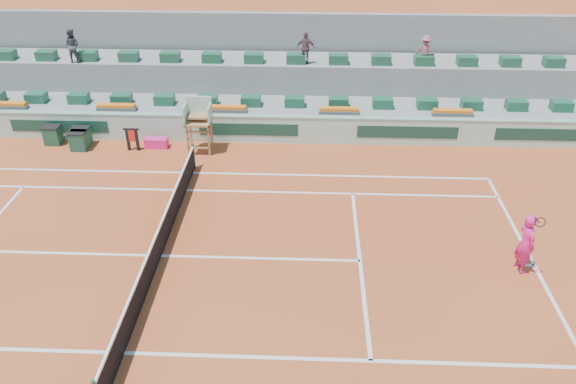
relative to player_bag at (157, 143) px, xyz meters
name	(u,v)px	position (x,y,z in m)	size (l,w,h in m)	color
ground	(161,256)	(2.01, -7.73, -0.22)	(90.00, 90.00, 0.00)	#A0411E
seating_tier_lower	(212,109)	(2.01, 2.97, 0.38)	(36.00, 4.00, 1.20)	gray
seating_tier_upper	(216,83)	(2.01, 4.57, 1.08)	(36.00, 2.40, 2.60)	gray
stadium_back_wall	(220,56)	(2.01, 6.17, 1.98)	(36.00, 0.40, 4.40)	gray
player_bag	(157,143)	(0.00, 0.00, 0.00)	(0.98, 0.43, 0.43)	#F41F86
spectator_left	(72,46)	(-4.52, 3.68, 3.17)	(0.77, 0.60, 1.58)	#474853
spectator_mid	(306,48)	(6.47, 3.86, 3.14)	(0.88, 0.37, 1.51)	brown
spectator_right	(426,50)	(12.05, 4.06, 3.06)	(0.87, 0.50, 1.35)	#A3515C
court_lines	(161,256)	(2.01, -7.73, -0.21)	(23.89, 11.09, 0.01)	silver
tennis_net	(159,243)	(2.01, -7.73, 0.31)	(0.10, 11.97, 1.10)	black
advertising_hoarding	(205,128)	(2.03, 0.76, 0.42)	(36.00, 0.34, 1.26)	#A5D0B9
umpire_chair	(198,118)	(2.01, -0.24, 1.33)	(1.10, 0.90, 2.40)	#956438
seat_row_lower	(208,100)	(2.01, 2.07, 1.20)	(32.90, 0.60, 0.44)	#1A4E34
seat_row_upper	(212,57)	(2.01, 3.97, 2.60)	(32.90, 0.60, 0.44)	#1A4E34
flower_planters	(172,108)	(0.51, 1.27, 1.12)	(26.80, 0.36, 0.28)	#535353
drink_cooler_a	(81,137)	(-3.34, 0.02, 0.21)	(0.79, 0.69, 0.84)	#174630
drink_cooler_b	(79,141)	(-3.31, -0.34, 0.21)	(0.71, 0.61, 0.84)	#174630
drink_cooler_c	(53,135)	(-4.67, 0.17, 0.21)	(0.72, 0.62, 0.84)	#174630
towel_rack	(132,138)	(-0.94, -0.31, 0.39)	(0.67, 0.11, 1.03)	black
tennis_player	(526,243)	(13.35, -7.93, 0.79)	(0.62, 0.97, 2.28)	#F41F86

